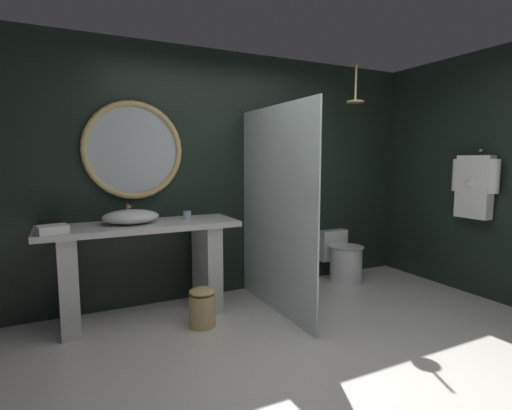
{
  "coord_description": "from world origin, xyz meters",
  "views": [
    {
      "loc": [
        -1.66,
        -2.06,
        1.47
      ],
      "look_at": [
        -0.23,
        0.82,
        1.09
      ],
      "focal_mm": 27.25,
      "sensor_mm": 36.0,
      "label": 1
    }
  ],
  "objects_px": {
    "tumbler_cup": "(187,215)",
    "toilet": "(342,258)",
    "rain_shower_head": "(355,97)",
    "waste_bin": "(202,307)",
    "folded_hand_towel": "(53,229)",
    "vessel_sink": "(131,217)",
    "round_wall_mirror": "(134,150)",
    "hanging_bathrobe": "(474,184)",
    "tissue_box": "(50,225)"
  },
  "relations": [
    {
      "from": "round_wall_mirror",
      "to": "hanging_bathrobe",
      "type": "relative_size",
      "value": 1.29
    },
    {
      "from": "vessel_sink",
      "to": "round_wall_mirror",
      "type": "relative_size",
      "value": 0.53
    },
    {
      "from": "vessel_sink",
      "to": "hanging_bathrobe",
      "type": "bearing_deg",
      "value": -16.48
    },
    {
      "from": "waste_bin",
      "to": "folded_hand_towel",
      "type": "xyz_separation_m",
      "value": [
        -1.13,
        0.24,
        0.74
      ]
    },
    {
      "from": "vessel_sink",
      "to": "tissue_box",
      "type": "relative_size",
      "value": 2.9
    },
    {
      "from": "waste_bin",
      "to": "rain_shower_head",
      "type": "bearing_deg",
      "value": 8.41
    },
    {
      "from": "rain_shower_head",
      "to": "toilet",
      "type": "bearing_deg",
      "value": 75.21
    },
    {
      "from": "round_wall_mirror",
      "to": "rain_shower_head",
      "type": "height_order",
      "value": "rain_shower_head"
    },
    {
      "from": "folded_hand_towel",
      "to": "rain_shower_head",
      "type": "bearing_deg",
      "value": 0.8
    },
    {
      "from": "tumbler_cup",
      "to": "toilet",
      "type": "xyz_separation_m",
      "value": [
        1.93,
        0.04,
        -0.66
      ]
    },
    {
      "from": "round_wall_mirror",
      "to": "vessel_sink",
      "type": "bearing_deg",
      "value": -108.27
    },
    {
      "from": "toilet",
      "to": "rain_shower_head",
      "type": "bearing_deg",
      "value": -104.79
    },
    {
      "from": "tumbler_cup",
      "to": "hanging_bathrobe",
      "type": "relative_size",
      "value": 0.11
    },
    {
      "from": "hanging_bathrobe",
      "to": "folded_hand_towel",
      "type": "xyz_separation_m",
      "value": [
        -3.96,
        0.77,
        -0.28
      ]
    },
    {
      "from": "hanging_bathrobe",
      "to": "vessel_sink",
      "type": "bearing_deg",
      "value": 163.52
    },
    {
      "from": "vessel_sink",
      "to": "waste_bin",
      "type": "xyz_separation_m",
      "value": [
        0.51,
        -0.46,
        -0.78
      ]
    },
    {
      "from": "round_wall_mirror",
      "to": "hanging_bathrobe",
      "type": "bearing_deg",
      "value": -20.95
    },
    {
      "from": "rain_shower_head",
      "to": "toilet",
      "type": "distance_m",
      "value": 1.89
    },
    {
      "from": "round_wall_mirror",
      "to": "toilet",
      "type": "height_order",
      "value": "round_wall_mirror"
    },
    {
      "from": "vessel_sink",
      "to": "toilet",
      "type": "xyz_separation_m",
      "value": [
        2.46,
        0.05,
        -0.68
      ]
    },
    {
      "from": "tissue_box",
      "to": "toilet",
      "type": "bearing_deg",
      "value": 0.91
    },
    {
      "from": "waste_bin",
      "to": "folded_hand_towel",
      "type": "relative_size",
      "value": 1.66
    },
    {
      "from": "tumbler_cup",
      "to": "folded_hand_towel",
      "type": "xyz_separation_m",
      "value": [
        -1.15,
        -0.23,
        -0.01
      ]
    },
    {
      "from": "tissue_box",
      "to": "folded_hand_towel",
      "type": "bearing_deg",
      "value": -84.58
    },
    {
      "from": "rain_shower_head",
      "to": "tumbler_cup",
      "type": "bearing_deg",
      "value": 174.16
    },
    {
      "from": "waste_bin",
      "to": "hanging_bathrobe",
      "type": "bearing_deg",
      "value": -10.6
    },
    {
      "from": "tissue_box",
      "to": "round_wall_mirror",
      "type": "xyz_separation_m",
      "value": [
        0.73,
        0.25,
        0.63
      ]
    },
    {
      "from": "tumbler_cup",
      "to": "toilet",
      "type": "distance_m",
      "value": 2.04
    },
    {
      "from": "folded_hand_towel",
      "to": "tumbler_cup",
      "type": "bearing_deg",
      "value": 11.46
    },
    {
      "from": "hanging_bathrobe",
      "to": "toilet",
      "type": "distance_m",
      "value": 1.65
    },
    {
      "from": "round_wall_mirror",
      "to": "tumbler_cup",
      "type": "bearing_deg",
      "value": -29.01
    },
    {
      "from": "tissue_box",
      "to": "rain_shower_head",
      "type": "distance_m",
      "value": 3.28
    },
    {
      "from": "tissue_box",
      "to": "toilet",
      "type": "distance_m",
      "value": 3.17
    },
    {
      "from": "rain_shower_head",
      "to": "folded_hand_towel",
      "type": "relative_size",
      "value": 1.94
    },
    {
      "from": "tumbler_cup",
      "to": "round_wall_mirror",
      "type": "bearing_deg",
      "value": 150.99
    },
    {
      "from": "vessel_sink",
      "to": "folded_hand_towel",
      "type": "height_order",
      "value": "vessel_sink"
    },
    {
      "from": "tissue_box",
      "to": "folded_hand_towel",
      "type": "distance_m",
      "value": 0.23
    },
    {
      "from": "hanging_bathrobe",
      "to": "toilet",
      "type": "relative_size",
      "value": 1.23
    },
    {
      "from": "round_wall_mirror",
      "to": "tissue_box",
      "type": "bearing_deg",
      "value": -160.97
    },
    {
      "from": "tissue_box",
      "to": "toilet",
      "type": "xyz_separation_m",
      "value": [
        3.11,
        0.05,
        -0.65
      ]
    },
    {
      "from": "toilet",
      "to": "folded_hand_towel",
      "type": "relative_size",
      "value": 2.77
    },
    {
      "from": "tumbler_cup",
      "to": "round_wall_mirror",
      "type": "xyz_separation_m",
      "value": [
        -0.44,
        0.24,
        0.62
      ]
    },
    {
      "from": "rain_shower_head",
      "to": "waste_bin",
      "type": "xyz_separation_m",
      "value": [
        -1.89,
        -0.28,
        -1.97
      ]
    },
    {
      "from": "tumbler_cup",
      "to": "waste_bin",
      "type": "xyz_separation_m",
      "value": [
        -0.02,
        -0.47,
        -0.75
      ]
    },
    {
      "from": "vessel_sink",
      "to": "rain_shower_head",
      "type": "height_order",
      "value": "rain_shower_head"
    },
    {
      "from": "waste_bin",
      "to": "vessel_sink",
      "type": "bearing_deg",
      "value": 137.95
    },
    {
      "from": "vessel_sink",
      "to": "folded_hand_towel",
      "type": "distance_m",
      "value": 0.66
    },
    {
      "from": "vessel_sink",
      "to": "rain_shower_head",
      "type": "xyz_separation_m",
      "value": [
        2.4,
        -0.18,
        1.19
      ]
    },
    {
      "from": "rain_shower_head",
      "to": "hanging_bathrobe",
      "type": "distance_m",
      "value": 1.56
    },
    {
      "from": "tumbler_cup",
      "to": "hanging_bathrobe",
      "type": "xyz_separation_m",
      "value": [
        2.81,
        -1.0,
        0.27
      ]
    }
  ]
}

